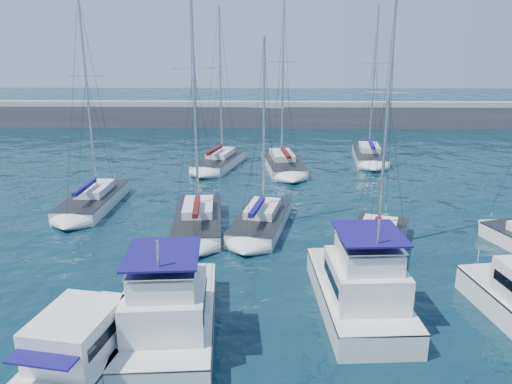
{
  "coord_description": "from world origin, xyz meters",
  "views": [
    {
      "loc": [
        -2.08,
        -21.15,
        12.11
      ],
      "look_at": [
        -2.67,
        8.51,
        3.0
      ],
      "focal_mm": 35.0,
      "sensor_mm": 36.0,
      "label": 1
    }
  ],
  "objects_px": {
    "sailboat_mid_a": "(94,200)",
    "sailboat_mid_c": "(261,221)",
    "sailboat_mid_b": "(198,219)",
    "sailboat_back_a": "(219,161)",
    "motor_yacht_stbd_inner": "(360,290)",
    "motor_yacht_port_outer": "(87,349)",
    "sailboat_mid_d": "(376,244)",
    "sailboat_back_c": "(369,155)",
    "motor_yacht_port_inner": "(169,314)",
    "sailboat_back_b": "(283,163)"
  },
  "relations": [
    {
      "from": "motor_yacht_stbd_inner",
      "to": "sailboat_mid_a",
      "type": "xyz_separation_m",
      "value": [
        -17.32,
        14.9,
        -0.61
      ]
    },
    {
      "from": "sailboat_mid_c",
      "to": "sailboat_back_b",
      "type": "distance_m",
      "value": 16.17
    },
    {
      "from": "sailboat_back_c",
      "to": "sailboat_back_a",
      "type": "bearing_deg",
      "value": -163.33
    },
    {
      "from": "motor_yacht_port_inner",
      "to": "motor_yacht_stbd_inner",
      "type": "bearing_deg",
      "value": 10.77
    },
    {
      "from": "sailboat_mid_d",
      "to": "sailboat_back_a",
      "type": "distance_m",
      "value": 23.48
    },
    {
      "from": "sailboat_mid_c",
      "to": "motor_yacht_port_outer",
      "type": "bearing_deg",
      "value": -101.7
    },
    {
      "from": "sailboat_mid_b",
      "to": "sailboat_mid_d",
      "type": "height_order",
      "value": "sailboat_mid_b"
    },
    {
      "from": "sailboat_mid_b",
      "to": "sailboat_mid_d",
      "type": "distance_m",
      "value": 11.74
    },
    {
      "from": "sailboat_back_c",
      "to": "sailboat_mid_d",
      "type": "bearing_deg",
      "value": -94.54
    },
    {
      "from": "sailboat_back_c",
      "to": "motor_yacht_stbd_inner",
      "type": "bearing_deg",
      "value": -96.27
    },
    {
      "from": "motor_yacht_port_inner",
      "to": "sailboat_mid_b",
      "type": "bearing_deg",
      "value": 87.71
    },
    {
      "from": "sailboat_mid_a",
      "to": "sailboat_mid_d",
      "type": "distance_m",
      "value": 21.11
    },
    {
      "from": "sailboat_mid_b",
      "to": "sailboat_back_b",
      "type": "relative_size",
      "value": 1.03
    },
    {
      "from": "sailboat_mid_a",
      "to": "sailboat_mid_c",
      "type": "height_order",
      "value": "sailboat_mid_a"
    },
    {
      "from": "motor_yacht_port_inner",
      "to": "sailboat_mid_a",
      "type": "distance_m",
      "value": 19.38
    },
    {
      "from": "motor_yacht_port_inner",
      "to": "sailboat_mid_b",
      "type": "relative_size",
      "value": 0.53
    },
    {
      "from": "motor_yacht_port_outer",
      "to": "sailboat_mid_c",
      "type": "xyz_separation_m",
      "value": [
        6.41,
        15.11,
        -0.44
      ]
    },
    {
      "from": "sailboat_mid_c",
      "to": "motor_yacht_stbd_inner",
      "type": "bearing_deg",
      "value": -55.03
    },
    {
      "from": "motor_yacht_port_inner",
      "to": "sailboat_mid_c",
      "type": "xyz_separation_m",
      "value": [
        3.72,
        12.88,
        -0.63
      ]
    },
    {
      "from": "sailboat_mid_c",
      "to": "sailboat_mid_d",
      "type": "distance_m",
      "value": 7.8
    },
    {
      "from": "motor_yacht_port_inner",
      "to": "sailboat_mid_d",
      "type": "relative_size",
      "value": 0.59
    },
    {
      "from": "sailboat_mid_b",
      "to": "sailboat_back_a",
      "type": "relative_size",
      "value": 1.08
    },
    {
      "from": "sailboat_mid_b",
      "to": "motor_yacht_port_outer",
      "type": "bearing_deg",
      "value": -102.99
    },
    {
      "from": "motor_yacht_stbd_inner",
      "to": "sailboat_back_c",
      "type": "distance_m",
      "value": 31.18
    },
    {
      "from": "motor_yacht_port_outer",
      "to": "motor_yacht_stbd_inner",
      "type": "relative_size",
      "value": 0.87
    },
    {
      "from": "motor_yacht_port_outer",
      "to": "sailboat_back_a",
      "type": "bearing_deg",
      "value": 96.19
    },
    {
      "from": "sailboat_mid_a",
      "to": "sailboat_mid_b",
      "type": "xyz_separation_m",
      "value": [
        8.45,
        -4.14,
        0.02
      ]
    },
    {
      "from": "sailboat_mid_a",
      "to": "sailboat_mid_c",
      "type": "relative_size",
      "value": 1.22
    },
    {
      "from": "sailboat_mid_a",
      "to": "sailboat_mid_b",
      "type": "relative_size",
      "value": 0.93
    },
    {
      "from": "sailboat_mid_b",
      "to": "sailboat_back_c",
      "type": "bearing_deg",
      "value": 47.32
    },
    {
      "from": "motor_yacht_port_outer",
      "to": "motor_yacht_stbd_inner",
      "type": "xyz_separation_m",
      "value": [
        11.06,
        4.51,
        0.19
      ]
    },
    {
      "from": "motor_yacht_port_inner",
      "to": "sailboat_back_c",
      "type": "relative_size",
      "value": 0.56
    },
    {
      "from": "motor_yacht_port_outer",
      "to": "sailboat_mid_a",
      "type": "height_order",
      "value": "sailboat_mid_a"
    },
    {
      "from": "motor_yacht_stbd_inner",
      "to": "sailboat_mid_c",
      "type": "bearing_deg",
      "value": 109.97
    },
    {
      "from": "sailboat_mid_c",
      "to": "motor_yacht_port_inner",
      "type": "bearing_deg",
      "value": -94.84
    },
    {
      "from": "sailboat_mid_a",
      "to": "sailboat_mid_d",
      "type": "xyz_separation_m",
      "value": [
        19.51,
        -8.06,
        -0.01
      ]
    },
    {
      "from": "motor_yacht_stbd_inner",
      "to": "sailboat_mid_b",
      "type": "height_order",
      "value": "sailboat_mid_b"
    },
    {
      "from": "sailboat_mid_a",
      "to": "sailboat_mid_c",
      "type": "distance_m",
      "value": 13.38
    },
    {
      "from": "sailboat_mid_d",
      "to": "motor_yacht_port_inner",
      "type": "bearing_deg",
      "value": -120.47
    },
    {
      "from": "motor_yacht_stbd_inner",
      "to": "sailboat_mid_c",
      "type": "relative_size",
      "value": 0.68
    },
    {
      "from": "sailboat_back_c",
      "to": "motor_yacht_port_outer",
      "type": "bearing_deg",
      "value": -110.89
    },
    {
      "from": "motor_yacht_port_inner",
      "to": "sailboat_back_a",
      "type": "xyz_separation_m",
      "value": [
        -0.58,
        29.79,
        -0.6
      ]
    },
    {
      "from": "motor_yacht_port_outer",
      "to": "sailboat_mid_d",
      "type": "distance_m",
      "value": 17.45
    },
    {
      "from": "sailboat_mid_a",
      "to": "sailboat_mid_c",
      "type": "bearing_deg",
      "value": -17.22
    },
    {
      "from": "sailboat_back_c",
      "to": "sailboat_back_b",
      "type": "bearing_deg",
      "value": -151.5
    },
    {
      "from": "sailboat_back_a",
      "to": "sailboat_mid_b",
      "type": "bearing_deg",
      "value": -75.37
    },
    {
      "from": "motor_yacht_port_inner",
      "to": "sailboat_back_c",
      "type": "height_order",
      "value": "sailboat_back_c"
    },
    {
      "from": "motor_yacht_port_inner",
      "to": "sailboat_back_b",
      "type": "distance_m",
      "value": 29.49
    },
    {
      "from": "motor_yacht_stbd_inner",
      "to": "motor_yacht_port_outer",
      "type": "bearing_deg",
      "value": -161.51
    },
    {
      "from": "sailboat_mid_a",
      "to": "sailboat_back_b",
      "type": "relative_size",
      "value": 0.95
    }
  ]
}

